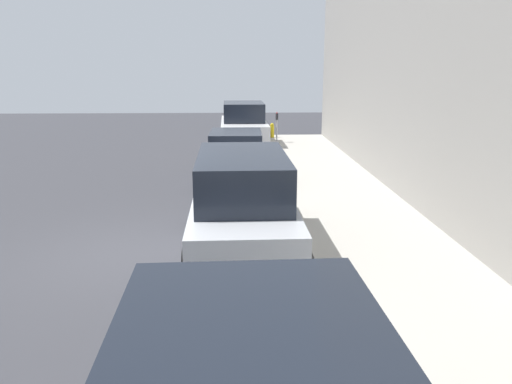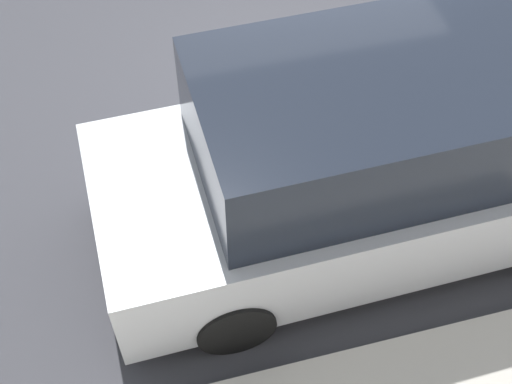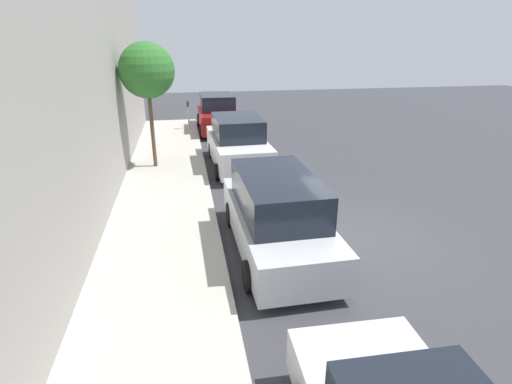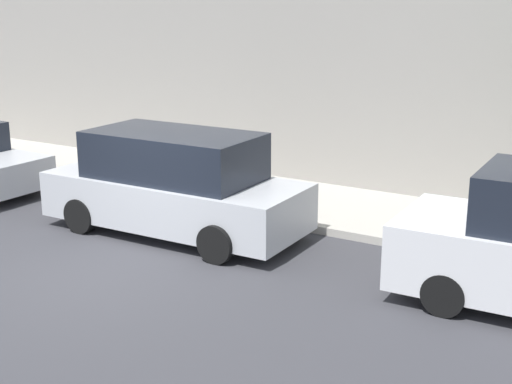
% 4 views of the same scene
% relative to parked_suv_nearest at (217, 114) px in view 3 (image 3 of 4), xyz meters
% --- Properties ---
extents(ground_plane, '(60.00, 60.00, 0.00)m').
position_rel_parked_suv_nearest_xyz_m(ground_plane, '(-2.39, 13.16, -0.93)').
color(ground_plane, '#38383D').
extents(sidewalk, '(2.93, 32.00, 0.15)m').
position_rel_parked_suv_nearest_xyz_m(sidewalk, '(2.57, 13.16, -0.85)').
color(sidewalk, '#B2ADA3').
rests_on(sidewalk, ground_plane).
extents(parked_suv_nearest, '(2.08, 4.81, 1.98)m').
position_rel_parked_suv_nearest_xyz_m(parked_suv_nearest, '(0.00, 0.00, 0.00)').
color(parked_suv_nearest, maroon).
rests_on(parked_suv_nearest, ground_plane).
extents(parked_suv_second, '(2.10, 4.86, 1.98)m').
position_rel_parked_suv_nearest_xyz_m(parked_suv_second, '(-0.19, 6.59, 0.00)').
color(parked_suv_second, silver).
rests_on(parked_suv_second, ground_plane).
extents(parked_minivan_third, '(2.02, 4.93, 1.90)m').
position_rel_parked_suv_nearest_xyz_m(parked_minivan_third, '(-0.17, 13.40, -0.01)').
color(parked_minivan_third, '#B7BABF').
rests_on(parked_minivan_third, ground_plane).
extents(parking_meter_near, '(0.11, 0.15, 1.50)m').
position_rel_parked_suv_nearest_xyz_m(parking_meter_near, '(1.56, -0.26, 0.14)').
color(parking_meter_near, '#ADADB2').
rests_on(parking_meter_near, sidewalk).
extents(street_tree, '(1.98, 1.98, 4.56)m').
position_rel_parked_suv_nearest_xyz_m(street_tree, '(3.01, 6.42, 2.77)').
color(street_tree, brown).
rests_on(street_tree, sidewalk).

